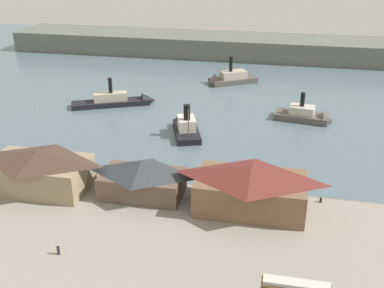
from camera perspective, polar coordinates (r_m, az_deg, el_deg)
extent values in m
plane|color=slate|center=(96.90, -5.13, -3.91)|extent=(320.00, 320.00, 0.00)
cube|color=gray|center=(78.92, -9.82, -10.82)|extent=(110.00, 36.00, 1.20)
cube|color=slate|center=(93.65, -5.77, -4.65)|extent=(110.00, 0.80, 1.00)
cube|color=#998466|center=(92.92, -18.15, -3.56)|extent=(18.41, 10.47, 5.78)
pyramid|color=#473328|center=(91.26, -18.46, -1.38)|extent=(18.78, 10.99, 2.01)
cube|color=brown|center=(87.00, -6.08, -4.88)|extent=(14.95, 8.75, 4.37)
pyramid|color=#33383D|center=(85.36, -6.18, -2.81)|extent=(15.25, 9.18, 2.67)
cube|color=brown|center=(82.54, 7.16, -6.02)|extent=(18.89, 10.86, 5.94)
pyramid|color=maroon|center=(80.52, 7.31, -3.42)|extent=(19.26, 11.40, 2.50)
cube|color=beige|center=(62.48, 12.67, -16.32)|extent=(8.41, 1.60, 0.50)
cylinder|color=#232328|center=(74.95, -16.03, -12.36)|extent=(0.43, 0.43, 1.47)
sphere|color=#CCA889|center=(74.45, -16.11, -11.82)|extent=(0.27, 0.27, 0.27)
cylinder|color=black|center=(88.04, 15.48, -6.62)|extent=(0.44, 0.44, 0.90)
cube|color=black|center=(138.83, -9.90, 4.95)|extent=(22.49, 14.06, 1.42)
cone|color=black|center=(139.74, -5.30, 5.34)|extent=(5.59, 5.85, 4.58)
cube|color=#B2A893|center=(138.22, -9.95, 5.71)|extent=(10.07, 6.96, 2.43)
cylinder|color=black|center=(137.21, -9.97, 7.08)|extent=(1.08, 1.08, 4.45)
cube|color=#514C47|center=(129.24, 13.23, 3.28)|extent=(15.00, 8.38, 1.71)
cone|color=#514C47|center=(128.66, 16.35, 2.84)|extent=(3.39, 5.99, 5.67)
cube|color=beige|center=(128.59, 13.31, 4.08)|extent=(7.01, 5.26, 2.15)
cylinder|color=black|center=(127.66, 13.38, 5.33)|extent=(1.18, 1.18, 3.72)
cube|color=#514C47|center=(159.20, 5.05, 7.74)|extent=(16.67, 13.52, 1.72)
cone|color=#514C47|center=(156.17, 2.38, 7.49)|extent=(5.32, 6.18, 5.51)
cube|color=#B2A893|center=(158.64, 5.08, 8.46)|extent=(9.57, 8.13, 2.43)
cylinder|color=black|center=(157.28, 4.79, 9.73)|extent=(1.12, 1.12, 4.99)
cube|color=black|center=(116.30, -0.68, 1.54)|extent=(10.06, 15.42, 1.52)
cone|color=black|center=(122.92, -1.04, 2.81)|extent=(5.74, 4.11, 5.19)
cube|color=silver|center=(115.48, -0.68, 2.55)|extent=(5.90, 7.13, 2.88)
cylinder|color=black|center=(113.27, -0.63, 3.91)|extent=(1.63, 1.63, 3.76)
cylinder|color=brown|center=(110.81, -0.45, 2.64)|extent=(0.24, 0.24, 6.64)
cube|color=#60665B|center=(197.72, 4.22, 11.92)|extent=(180.00, 24.00, 8.00)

